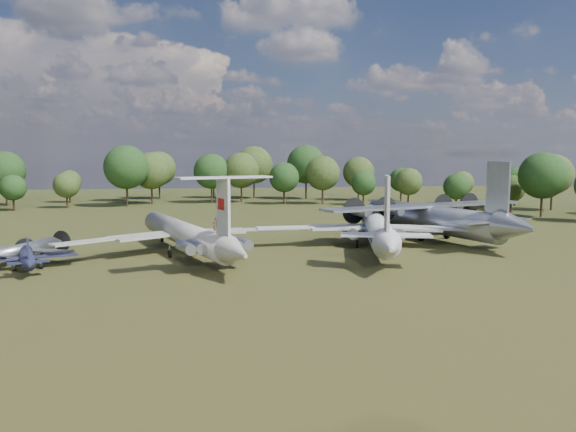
{
  "coord_description": "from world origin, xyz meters",
  "views": [
    {
      "loc": [
        -2.36,
        -76.66,
        13.6
      ],
      "look_at": [
        8.93,
        0.15,
        5.0
      ],
      "focal_mm": 35.0,
      "sensor_mm": 36.0,
      "label": 1
    }
  ],
  "objects": [
    {
      "name": "ground",
      "position": [
        0.0,
        0.0,
        0.0
      ],
      "size": [
        300.0,
        300.0,
        0.0
      ],
      "primitive_type": "plane",
      "color": "#223A13",
      "rests_on": "ground"
    },
    {
      "name": "an12_transport",
      "position": [
        33.09,
        8.22,
        2.73
      ],
      "size": [
        48.26,
        51.06,
        5.47
      ],
      "primitive_type": null,
      "rotation": [
        0.0,
        0.0,
        0.32
      ],
      "color": "#9C9EA3",
      "rests_on": "ground"
    },
    {
      "name": "small_prop_northwest",
      "position": [
        -25.11,
        -2.64,
        1.22
      ],
      "size": [
        17.61,
        19.99,
        2.43
      ],
      "primitive_type": null,
      "rotation": [
        0.0,
        0.0,
        -0.39
      ],
      "color": "#95979D",
      "rests_on": "ground"
    },
    {
      "name": "il62_airliner",
      "position": [
        -5.34,
        0.2,
        2.18
      ],
      "size": [
        46.84,
        53.17,
        4.36
      ],
      "primitive_type": null,
      "rotation": [
        0.0,
        0.0,
        0.33
      ],
      "color": "beige",
      "rests_on": "ground"
    },
    {
      "name": "tu104_jet",
      "position": [
        22.28,
        1.94,
        2.35
      ],
      "size": [
        45.05,
        53.79,
        4.7
      ],
      "primitive_type": null,
      "rotation": [
        0.0,
        0.0,
        -0.23
      ],
      "color": "#BCBCBC",
      "rests_on": "ground"
    },
    {
      "name": "small_prop_west",
      "position": [
        -23.37,
        -7.63,
        1.13
      ],
      "size": [
        15.54,
        18.15,
        2.26
      ],
      "primitive_type": null,
      "rotation": [
        0.0,
        0.0,
        0.32
      ],
      "color": "black",
      "rests_on": "ground"
    },
    {
      "name": "person_on_il62",
      "position": [
        -1.35,
        -11.32,
        5.34
      ],
      "size": [
        0.84,
        0.82,
        1.96
      ],
      "primitive_type": "imported",
      "rotation": [
        0.0,
        0.0,
        3.87
      ],
      "color": "olive",
      "rests_on": "il62_airliner"
    }
  ]
}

